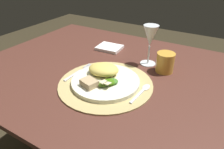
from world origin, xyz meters
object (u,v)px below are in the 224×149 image
at_px(dining_table, 126,100).
at_px(amber_tumbler, 165,62).
at_px(dinner_plate, 106,81).
at_px(wine_glass, 150,37).
at_px(napkin, 109,48).
at_px(spoon, 143,90).
at_px(fork, 77,73).

distance_m(dining_table, amber_tumbler, 0.25).
relative_size(dinner_plate, wine_glass, 1.45).
bearing_deg(napkin, dinner_plate, -61.38).
height_order(napkin, amber_tumbler, amber_tumbler).
bearing_deg(wine_glass, dinner_plate, -107.05).
bearing_deg(wine_glass, dining_table, -105.20).
height_order(dining_table, dinner_plate, dinner_plate).
bearing_deg(wine_glass, spoon, -72.24).
relative_size(napkin, amber_tumbler, 1.48).
bearing_deg(wine_glass, fork, -131.96).
bearing_deg(dinner_plate, napkin, 118.62).
relative_size(dining_table, spoon, 9.82).
bearing_deg(napkin, spoon, -41.66).
relative_size(spoon, amber_tumbler, 1.63).
bearing_deg(amber_tumbler, napkin, 164.84).
bearing_deg(napkin, fork, -85.71).
xyz_separation_m(fork, napkin, (-0.02, 0.31, -0.00)).
distance_m(spoon, wine_glass, 0.27).
bearing_deg(spoon, amber_tumbler, 84.96).
height_order(spoon, napkin, napkin).
bearing_deg(spoon, dinner_plate, -169.45).
relative_size(dining_table, wine_glass, 7.51).
height_order(fork, amber_tumbler, amber_tumbler).
relative_size(dinner_plate, napkin, 2.09).
bearing_deg(spoon, dining_table, 143.80).
xyz_separation_m(dinner_plate, wine_glass, (0.08, 0.25, 0.12)).
distance_m(fork, spoon, 0.30).
bearing_deg(dinner_plate, amber_tumbler, 53.04).
distance_m(dining_table, wine_glass, 0.31).
distance_m(dining_table, fork, 0.26).
bearing_deg(napkin, amber_tumbler, -15.16).
xyz_separation_m(wine_glass, amber_tumbler, (0.09, -0.03, -0.09)).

